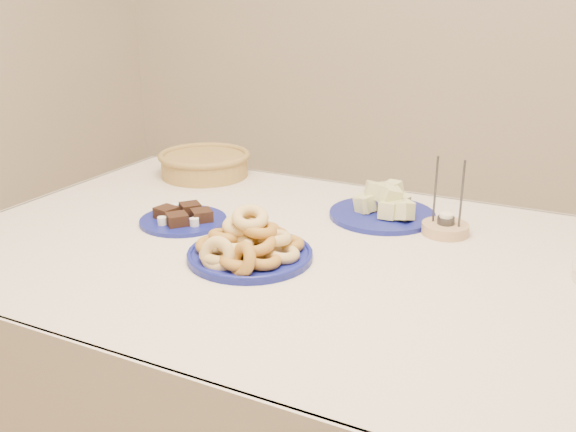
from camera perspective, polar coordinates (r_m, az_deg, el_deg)
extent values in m
cylinder|color=brown|center=(2.33, -10.46, -5.32)|extent=(0.06, 0.06, 0.72)
cube|color=silver|center=(1.52, 0.85, -3.32)|extent=(1.70, 1.10, 0.02)
cube|color=silver|center=(2.05, 7.61, -1.21)|extent=(1.70, 0.01, 0.28)
cube|color=silver|center=(2.06, -20.91, -2.21)|extent=(0.01, 1.10, 0.28)
cylinder|color=navy|center=(1.47, -3.40, -3.53)|extent=(0.32, 0.32, 0.01)
torus|color=navy|center=(1.47, -3.40, -3.27)|extent=(0.32, 0.32, 0.01)
torus|color=tan|center=(1.43, -0.59, -3.33)|extent=(0.11, 0.11, 0.03)
torus|color=#966321|center=(1.48, -0.13, -2.47)|extent=(0.09, 0.09, 0.03)
torus|color=#966321|center=(1.52, -1.47, -1.82)|extent=(0.10, 0.10, 0.03)
torus|color=tan|center=(1.53, -3.49, -1.68)|extent=(0.12, 0.12, 0.03)
torus|color=#966321|center=(1.52, -5.45, -1.95)|extent=(0.11, 0.11, 0.03)
torus|color=#966321|center=(1.48, -6.64, -2.67)|extent=(0.11, 0.11, 0.04)
torus|color=tan|center=(1.42, -6.26, -3.53)|extent=(0.11, 0.11, 0.04)
torus|color=#966321|center=(1.39, -4.46, -4.03)|extent=(0.12, 0.12, 0.04)
torus|color=#966321|center=(1.40, -2.24, -3.92)|extent=(0.11, 0.11, 0.03)
torus|color=tan|center=(1.45, -1.30, -1.97)|extent=(0.11, 0.11, 0.03)
torus|color=#966321|center=(1.49, -2.27, -1.32)|extent=(0.10, 0.09, 0.03)
torus|color=tan|center=(1.50, -4.14, -1.24)|extent=(0.11, 0.11, 0.03)
torus|color=#966321|center=(1.46, -5.51, -1.82)|extent=(0.09, 0.09, 0.04)
torus|color=tan|center=(1.42, -4.70, -2.51)|extent=(0.11, 0.11, 0.03)
torus|color=#966321|center=(1.41, -2.70, -2.56)|extent=(0.12, 0.12, 0.05)
torus|color=#966321|center=(1.43, -2.62, -1.18)|extent=(0.12, 0.12, 0.04)
torus|color=tan|center=(1.46, -4.26, -0.77)|extent=(0.08, 0.09, 0.04)
torus|color=tan|center=(1.43, -3.39, -0.14)|extent=(0.12, 0.12, 0.05)
torus|color=tan|center=(1.39, -6.28, -3.46)|extent=(0.09, 0.05, 0.09)
torus|color=#966321|center=(1.37, -4.09, -3.95)|extent=(0.10, 0.09, 0.09)
cylinder|color=navy|center=(1.74, 8.36, 0.12)|extent=(0.37, 0.37, 0.01)
cube|color=#C9CE82|center=(1.71, 9.12, 1.85)|extent=(0.07, 0.06, 0.06)
cube|color=#C9CE82|center=(1.80, 9.00, 1.75)|extent=(0.06, 0.06, 0.06)
cube|color=#C9CE82|center=(1.71, 8.79, 1.92)|extent=(0.07, 0.06, 0.06)
cube|color=#C9CE82|center=(1.69, 8.92, 0.50)|extent=(0.05, 0.05, 0.05)
cube|color=#C9CE82|center=(1.74, 7.63, 2.26)|extent=(0.06, 0.07, 0.06)
cube|color=#C9CE82|center=(1.73, 6.84, 1.11)|extent=(0.06, 0.05, 0.05)
cube|color=#C9CE82|center=(1.73, 8.44, 2.09)|extent=(0.06, 0.06, 0.05)
cube|color=#C9CE82|center=(1.69, 10.22, 0.37)|extent=(0.06, 0.06, 0.06)
cube|color=#C9CE82|center=(1.76, 9.88, 1.25)|extent=(0.06, 0.07, 0.06)
cube|color=#C9CE82|center=(1.74, 8.97, 2.22)|extent=(0.05, 0.06, 0.05)
cube|color=#C9CE82|center=(1.73, 6.85, 1.11)|extent=(0.07, 0.06, 0.05)
cube|color=#C9CE82|center=(1.75, 9.26, 2.29)|extent=(0.06, 0.06, 0.05)
cube|color=#C9CE82|center=(1.71, 9.50, 0.73)|extent=(0.07, 0.06, 0.05)
cube|color=#C9CE82|center=(1.70, 10.24, 0.55)|extent=(0.06, 0.06, 0.05)
cylinder|color=navy|center=(1.71, -9.29, -0.40)|extent=(0.29, 0.29, 0.01)
cube|color=black|center=(1.72, -10.77, 0.32)|extent=(0.06, 0.06, 0.03)
cube|color=black|center=(1.66, -9.83, -0.29)|extent=(0.07, 0.07, 0.03)
cube|color=black|center=(1.74, -8.68, 0.66)|extent=(0.07, 0.07, 0.03)
cube|color=black|center=(1.68, -7.68, 0.07)|extent=(0.07, 0.07, 0.03)
cylinder|color=white|center=(1.76, -10.01, 0.74)|extent=(0.03, 0.03, 0.02)
cylinder|color=white|center=(1.67, -11.12, -0.42)|extent=(0.03, 0.03, 0.02)
cylinder|color=white|center=(1.65, -8.32, -0.53)|extent=(0.03, 0.03, 0.02)
cylinder|color=olive|center=(2.11, -7.41, 4.44)|extent=(0.35, 0.35, 0.07)
torus|color=olive|center=(2.10, -7.46, 5.37)|extent=(0.38, 0.38, 0.02)
cylinder|color=tan|center=(1.66, 13.80, -1.11)|extent=(0.13, 0.13, 0.03)
cylinder|color=#39393E|center=(1.65, 13.86, -0.38)|extent=(0.05, 0.05, 0.02)
cylinder|color=white|center=(1.64, 13.90, 0.06)|extent=(0.04, 0.04, 0.01)
cylinder|color=#39393E|center=(1.63, 12.97, 2.33)|extent=(0.01, 0.01, 0.17)
cylinder|color=#39393E|center=(1.61, 15.20, 1.91)|extent=(0.01, 0.01, 0.17)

